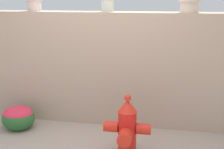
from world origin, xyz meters
name	(u,v)px	position (x,y,z in m)	size (l,w,h in m)	color
stone_wall	(105,68)	(0.00, 1.27, 0.83)	(5.12, 0.42, 1.66)	tan
fire_hydrant	(127,130)	(0.47, 0.24, 0.34)	(0.57, 0.45, 0.76)	red
flower_bush_left	(18,117)	(-1.18, 0.71, 0.18)	(0.48, 0.43, 0.35)	#2A602C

